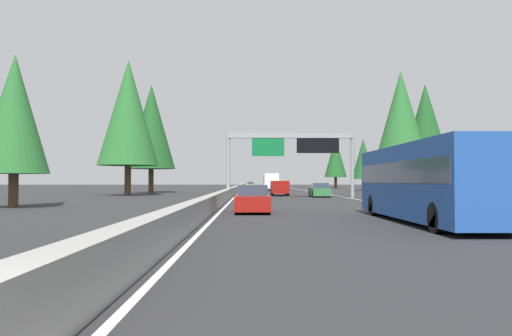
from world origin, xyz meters
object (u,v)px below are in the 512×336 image
Objects in this scene: sedan_distant_b at (252,200)px; conifer_left_foreground at (14,114)px; minivan_far_left at (280,187)px; conifer_right_distant at (336,157)px; conifer_left_mid at (151,127)px; conifer_left_near at (128,113)px; sedan_distant_a at (251,185)px; conifer_right_mid at (425,128)px; bus_mid_center at (426,180)px; conifer_right_far at (363,159)px; box_truck_mid_right at (271,181)px; pickup_far_right at (279,184)px; sign_gantry_overhead at (292,146)px; conifer_right_near at (401,121)px; sedan_far_center at (319,190)px.

conifer_left_foreground is at bearing 71.31° from sedan_distant_b.
conifer_right_distant is at bearing -16.43° from minivan_far_left.
conifer_left_near is at bearing -179.81° from conifer_left_mid.
sedan_distant_a is 67.27m from conifer_right_mid.
bus_mid_center is 0.73× the size of conifer_left_near.
bus_mid_center is at bearing -157.15° from conifer_left_mid.
conifer_right_distant is at bearing -23.17° from conifer_left_foreground.
conifer_left_foreground reaches higher than conifer_right_far.
conifer_right_distant is (26.54, -15.96, 5.45)m from box_truck_mid_right.
minivan_far_left is 0.32× the size of conifer_left_mid.
conifer_right_distant is 0.75× the size of conifer_left_mid.
box_truck_mid_right is (28.10, -0.15, 0.66)m from minivan_far_left.
minivan_far_left is at bearing 176.63° from pickup_far_right.
conifer_right_mid is at bearing -78.50° from sign_gantry_overhead.
sign_gantry_overhead is at bearing 166.32° from conifer_right_distant.
conifer_right_near reaches higher than conifer_right_mid.
conifer_left_mid is (18.86, 32.72, 2.19)m from conifer_right_mid.
conifer_left_near reaches higher than conifer_right_distant.
box_truck_mid_right is (65.31, 3.50, -0.11)m from bus_mid_center.
conifer_right_mid is at bearing -38.13° from conifer_right_near.
conifer_right_mid is 60.22m from conifer_right_distant.
box_truck_mid_right is 0.73× the size of conifer_right_distant.
bus_mid_center is at bearing -132.15° from sedan_distant_b.
sedan_distant_a is 86.10m from conifer_left_foreground.
conifer_right_near is (26.18, -7.16, 5.63)m from bus_mid_center.
conifer_right_far is 0.58× the size of conifer_left_near.
conifer_left_mid is (24.32, 28.44, 2.11)m from conifer_right_near.
conifer_right_mid is 1.23× the size of conifer_left_foreground.
conifer_right_mid reaches higher than sedan_distant_b.
pickup_far_right reaches higher than sedan_far_center.
conifer_right_near is (-39.13, -10.66, 5.73)m from box_truck_mid_right.
conifer_right_far is 37.79m from conifer_left_mid.
conifer_right_distant is at bearing -102.05° from sedan_distant_a.
sign_gantry_overhead is 67.55m from sedan_distant_a.
conifer_left_foreground is at bearing 62.65° from bus_mid_center.
conifer_left_foreground is at bearing 169.94° from sedan_distant_a.
box_truck_mid_right is (59.02, -3.44, 0.93)m from sedan_distant_b.
minivan_far_left is 19.60m from conifer_left_near.
conifer_right_far is at bearing -146.33° from sedan_distant_a.
conifer_right_near reaches higher than conifer_left_foreground.
bus_mid_center is at bearing -150.18° from conifer_left_near.
conifer_right_far is (0.90, -16.37, 3.96)m from box_truck_mid_right.
minivan_far_left is 0.43× the size of conifer_right_distant.
conifer_right_distant is at bearing 0.91° from conifer_right_far.
conifer_right_mid reaches higher than sign_gantry_overhead.
conifer_left_mid is at bearing 162.55° from sedan_distant_a.
sign_gantry_overhead is at bearing -176.54° from sedan_distant_a.
conifer_left_foreground is 39.29m from conifer_left_mid.
sedan_distant_a is at bearing 4.15° from bus_mid_center.
bus_mid_center is 0.96× the size of conifer_right_mid.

